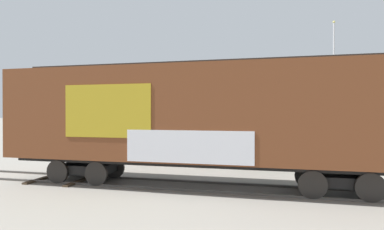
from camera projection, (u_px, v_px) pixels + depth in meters
name	position (u px, v px, depth m)	size (l,w,h in m)	color
ground_plane	(233.00, 189.00, 11.67)	(260.00, 260.00, 0.00)	gray
track	(229.00, 188.00, 11.73)	(60.02, 3.38, 0.08)	#4C4742
freight_car	(200.00, 115.00, 11.97)	(15.21, 3.17, 4.73)	brown
flagpole	(334.00, 69.00, 23.43)	(0.30, 1.64, 9.44)	silver
hillside	(274.00, 105.00, 83.87)	(117.91, 38.77, 14.52)	gray
parked_car_white	(179.00, 147.00, 17.51)	(4.61, 2.11, 1.84)	silver
parked_car_green	(278.00, 151.00, 16.38)	(4.67, 2.31, 1.74)	#1E5933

